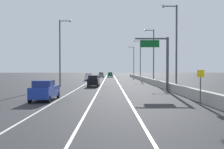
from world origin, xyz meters
TOP-DOWN VIEW (x-y plane):
  - ground_plane at (0.00, 64.00)m, footprint 320.00×320.00m
  - lane_stripe_left at (-5.50, 55.00)m, footprint 0.16×130.00m
  - lane_stripe_center at (-2.00, 55.00)m, footprint 0.16×130.00m
  - lane_stripe_right at (1.50, 55.00)m, footprint 0.16×130.00m
  - jersey_barrier_right at (8.24, 40.00)m, footprint 0.60×120.00m
  - overhead_sign_gantry at (6.89, 30.85)m, footprint 4.68×0.36m
  - speed_advisory_sign at (7.34, 17.79)m, footprint 0.60×0.11m
  - lamp_post_right_second at (8.43, 30.09)m, footprint 2.14×0.44m
  - lamp_post_right_third at (8.93, 50.03)m, footprint 2.14×0.44m
  - lamp_post_right_fourth at (8.52, 69.97)m, footprint 2.14×0.44m
  - lamp_post_right_fifth at (8.48, 89.90)m, footprint 2.14×0.44m
  - lamp_post_left_mid at (-8.94, 40.08)m, footprint 2.14×0.44m
  - car_black_0 at (-3.25, 40.01)m, footprint 1.94×4.59m
  - car_green_1 at (-0.34, 92.36)m, footprint 1.95×4.20m
  - car_gray_2 at (-3.65, 86.86)m, footprint 1.91×4.12m
  - car_blue_3 at (-6.70, 21.12)m, footprint 1.96×4.70m
  - car_white_4 at (-6.28, 64.22)m, footprint 1.84×4.56m

SIDE VIEW (x-z plane):
  - ground_plane at x=0.00m, z-range 0.00..0.00m
  - lane_stripe_left at x=-5.50m, z-range 0.00..0.00m
  - lane_stripe_center at x=-2.00m, z-range 0.00..0.00m
  - lane_stripe_right at x=1.50m, z-range 0.00..0.00m
  - jersey_barrier_right at x=8.24m, z-range 0.00..1.10m
  - car_green_1 at x=-0.34m, z-range -0.01..2.00m
  - car_blue_3 at x=-6.70m, z-range 0.00..2.00m
  - car_gray_2 at x=-3.65m, z-range -0.01..2.01m
  - car_white_4 at x=-6.28m, z-range -0.01..2.03m
  - car_black_0 at x=-3.25m, z-range 0.00..2.04m
  - speed_advisory_sign at x=7.34m, z-range 0.26..3.26m
  - overhead_sign_gantry at x=6.89m, z-range 0.98..8.48m
  - lamp_post_right_second at x=8.43m, z-range 0.77..12.55m
  - lamp_post_right_third at x=8.93m, z-range 0.77..12.55m
  - lamp_post_right_fourth at x=8.52m, z-range 0.77..12.55m
  - lamp_post_right_fifth at x=8.48m, z-range 0.77..12.55m
  - lamp_post_left_mid at x=-8.94m, z-range 0.77..12.55m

